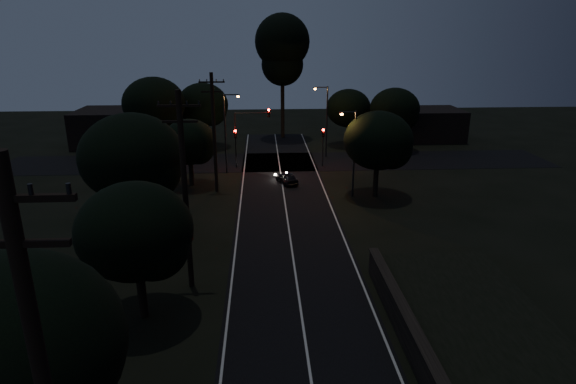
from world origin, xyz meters
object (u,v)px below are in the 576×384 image
tall_pine (282,49)px  signal_right (323,140)px  utility_pole_mid (185,190)px  streetlight_a (227,128)px  signal_left (236,141)px  car (287,178)px  utility_pole_far (214,132)px  signal_mast (251,127)px  streetlight_c (352,148)px  streetlight_b (325,117)px

tall_pine → signal_right: tall_pine is taller
utility_pole_mid → streetlight_a: (0.69, 23.00, -1.10)m
signal_right → streetlight_a: (-9.91, -1.99, 1.80)m
tall_pine → streetlight_a: tall_pine is taller
signal_left → car: signal_left is taller
utility_pole_far → signal_mast: 8.64m
streetlight_a → streetlight_c: bearing=-35.7°
streetlight_a → streetlight_c: streetlight_a is taller
streetlight_a → car: streetlight_a is taller
utility_pole_far → signal_left: utility_pole_far is taller
signal_left → streetlight_a: bearing=-109.6°
streetlight_b → utility_pole_far: bearing=-133.3°
tall_pine → streetlight_b: tall_pine is taller
utility_pole_mid → car: utility_pole_mid is taller
signal_left → car: bearing=-49.7°
utility_pole_mid → utility_pole_far: (0.00, 17.00, -0.25)m
signal_mast → streetlight_c: size_ratio=0.83×
signal_mast → streetlight_c: bearing=-48.8°
utility_pole_far → tall_pine: bearing=73.1°
streetlight_a → streetlight_b: (10.61, 6.00, 0.00)m
utility_pole_mid → streetlight_c: size_ratio=1.47×
streetlight_a → streetlight_c: size_ratio=1.07×
signal_mast → car: size_ratio=1.97×
utility_pole_mid → streetlight_c: 19.15m
signal_right → streetlight_c: size_ratio=0.55×
signal_mast → signal_left: bearing=-179.9°
tall_pine → signal_right: size_ratio=3.91×
streetlight_a → signal_right: bearing=11.3°
car → utility_pole_mid: bearing=51.4°
signal_mast → streetlight_a: streetlight_a is taller
car → signal_left: bearing=-69.5°
signal_right → signal_mast: 7.66m
streetlight_c → car: 7.72m
utility_pole_far → tall_pine: size_ratio=0.65×
signal_mast → streetlight_b: 9.15m
tall_pine → streetlight_a: size_ratio=2.00×
signal_left → signal_mast: signal_mast is taller
utility_pole_mid → signal_left: 25.19m
streetlight_a → streetlight_c: (11.14, -8.00, -0.29)m
streetlight_c → tall_pine: bearing=100.9°
utility_pole_mid → signal_right: (10.60, 24.99, -2.90)m
utility_pole_far → signal_right: bearing=37.0°
utility_pole_mid → streetlight_b: 31.15m
tall_pine → signal_left: bearing=-110.5°
utility_pole_far → streetlight_a: utility_pole_far is taller
signal_right → streetlight_c: streetlight_c is taller
signal_left → streetlight_b: size_ratio=0.51×
streetlight_b → streetlight_c: streetlight_b is taller
tall_pine → car: (-0.55, -20.97, -11.02)m
utility_pole_far → signal_right: size_ratio=2.56×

